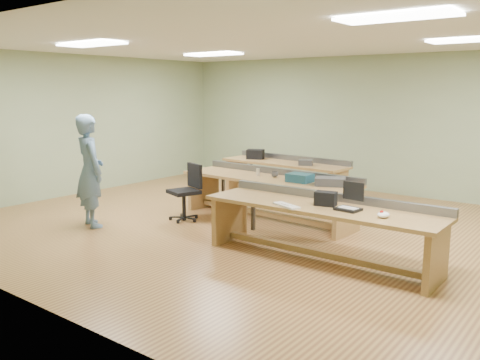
{
  "coord_description": "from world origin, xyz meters",
  "views": [
    {
      "loc": [
        4.49,
        -6.69,
        2.24
      ],
      "look_at": [
        -0.19,
        -0.6,
        0.88
      ],
      "focal_mm": 38.0,
      "sensor_mm": 36.0,
      "label": 1
    }
  ],
  "objects_px": {
    "parts_bin_teal": "(300,178)",
    "parts_bin_grey": "(330,182)",
    "mug": "(275,174)",
    "workbench_back": "(285,171)",
    "laptop_base": "(348,209)",
    "workbench_mid": "(269,188)",
    "workbench_front": "(321,219)",
    "person": "(90,171)",
    "camera_bag": "(326,199)",
    "drinks_can": "(258,172)",
    "task_chair": "(186,200)"
  },
  "relations": [
    {
      "from": "camera_bag",
      "to": "task_chair",
      "type": "height_order",
      "value": "task_chair"
    },
    {
      "from": "mug",
      "to": "workbench_back",
      "type": "bearing_deg",
      "value": 117.39
    },
    {
      "from": "laptop_base",
      "to": "drinks_can",
      "type": "height_order",
      "value": "drinks_can"
    },
    {
      "from": "workbench_front",
      "to": "drinks_can",
      "type": "height_order",
      "value": "drinks_can"
    },
    {
      "from": "workbench_back",
      "to": "parts_bin_grey",
      "type": "xyz_separation_m",
      "value": [
        2.03,
        -1.84,
        0.26
      ]
    },
    {
      "from": "person",
      "to": "parts_bin_grey",
      "type": "relative_size",
      "value": 3.96
    },
    {
      "from": "drinks_can",
      "to": "task_chair",
      "type": "bearing_deg",
      "value": -131.52
    },
    {
      "from": "workbench_mid",
      "to": "mug",
      "type": "relative_size",
      "value": 27.27
    },
    {
      "from": "parts_bin_teal",
      "to": "workbench_mid",
      "type": "bearing_deg",
      "value": 173.31
    },
    {
      "from": "workbench_back",
      "to": "camera_bag",
      "type": "bearing_deg",
      "value": -46.67
    },
    {
      "from": "camera_bag",
      "to": "parts_bin_teal",
      "type": "height_order",
      "value": "camera_bag"
    },
    {
      "from": "workbench_mid",
      "to": "camera_bag",
      "type": "relative_size",
      "value": 12.23
    },
    {
      "from": "parts_bin_grey",
      "to": "mug",
      "type": "distance_m",
      "value": 1.15
    },
    {
      "from": "camera_bag",
      "to": "drinks_can",
      "type": "height_order",
      "value": "camera_bag"
    },
    {
      "from": "parts_bin_teal",
      "to": "parts_bin_grey",
      "type": "xyz_separation_m",
      "value": [
        0.55,
        0.02,
        -0.01
      ]
    },
    {
      "from": "workbench_mid",
      "to": "parts_bin_grey",
      "type": "height_order",
      "value": "parts_bin_grey"
    },
    {
      "from": "workbench_mid",
      "to": "workbench_back",
      "type": "relative_size",
      "value": 1.16
    },
    {
      "from": "task_chair",
      "to": "camera_bag",
      "type": "bearing_deg",
      "value": 9.71
    },
    {
      "from": "person",
      "to": "camera_bag",
      "type": "distance_m",
      "value": 4.01
    },
    {
      "from": "workbench_back",
      "to": "parts_bin_teal",
      "type": "height_order",
      "value": "parts_bin_teal"
    },
    {
      "from": "person",
      "to": "workbench_front",
      "type": "bearing_deg",
      "value": -149.96
    },
    {
      "from": "parts_bin_grey",
      "to": "camera_bag",
      "type": "bearing_deg",
      "value": -64.76
    },
    {
      "from": "parts_bin_teal",
      "to": "workbench_front",
      "type": "bearing_deg",
      "value": -49.43
    },
    {
      "from": "parts_bin_teal",
      "to": "mug",
      "type": "xyz_separation_m",
      "value": [
        -0.59,
        0.14,
        -0.02
      ]
    },
    {
      "from": "task_chair",
      "to": "drinks_can",
      "type": "bearing_deg",
      "value": 66.97
    },
    {
      "from": "person",
      "to": "parts_bin_teal",
      "type": "relative_size",
      "value": 4.71
    },
    {
      "from": "laptop_base",
      "to": "parts_bin_teal",
      "type": "relative_size",
      "value": 0.74
    },
    {
      "from": "parts_bin_grey",
      "to": "laptop_base",
      "type": "bearing_deg",
      "value": -54.87
    },
    {
      "from": "workbench_back",
      "to": "parts_bin_teal",
      "type": "distance_m",
      "value": 2.39
    },
    {
      "from": "person",
      "to": "parts_bin_teal",
      "type": "distance_m",
      "value": 3.46
    },
    {
      "from": "parts_bin_grey",
      "to": "drinks_can",
      "type": "relative_size",
      "value": 3.85
    },
    {
      "from": "task_chair",
      "to": "parts_bin_grey",
      "type": "distance_m",
      "value": 2.52
    },
    {
      "from": "task_chair",
      "to": "workbench_mid",
      "type": "bearing_deg",
      "value": 58.23
    },
    {
      "from": "camera_bag",
      "to": "parts_bin_grey",
      "type": "bearing_deg",
      "value": 103.45
    },
    {
      "from": "workbench_front",
      "to": "workbench_back",
      "type": "relative_size",
      "value": 1.13
    },
    {
      "from": "laptop_base",
      "to": "person",
      "type": "bearing_deg",
      "value": -165.31
    },
    {
      "from": "workbench_front",
      "to": "workbench_mid",
      "type": "distance_m",
      "value": 2.25
    },
    {
      "from": "parts_bin_teal",
      "to": "parts_bin_grey",
      "type": "relative_size",
      "value": 0.84
    },
    {
      "from": "workbench_mid",
      "to": "parts_bin_teal",
      "type": "xyz_separation_m",
      "value": [
        0.67,
        -0.08,
        0.25
      ]
    },
    {
      "from": "laptop_base",
      "to": "workbench_front",
      "type": "bearing_deg",
      "value": 175.19
    },
    {
      "from": "workbench_mid",
      "to": "mug",
      "type": "height_order",
      "value": "workbench_mid"
    },
    {
      "from": "workbench_front",
      "to": "parts_bin_grey",
      "type": "distance_m",
      "value": 1.45
    },
    {
      "from": "workbench_mid",
      "to": "drinks_can",
      "type": "xyz_separation_m",
      "value": [
        -0.26,
        0.04,
        0.25
      ]
    },
    {
      "from": "person",
      "to": "parts_bin_grey",
      "type": "height_order",
      "value": "person"
    },
    {
      "from": "laptop_base",
      "to": "workbench_back",
      "type": "bearing_deg",
      "value": 138.08
    },
    {
      "from": "workbench_front",
      "to": "laptop_base",
      "type": "height_order",
      "value": "workbench_front"
    },
    {
      "from": "laptop_base",
      "to": "mug",
      "type": "distance_m",
      "value": 2.6
    },
    {
      "from": "workbench_front",
      "to": "drinks_can",
      "type": "xyz_separation_m",
      "value": [
        -2.04,
        1.41,
        0.25
      ]
    },
    {
      "from": "laptop_base",
      "to": "mug",
      "type": "height_order",
      "value": "mug"
    },
    {
      "from": "laptop_base",
      "to": "camera_bag",
      "type": "xyz_separation_m",
      "value": [
        -0.36,
        0.08,
        0.08
      ]
    }
  ]
}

